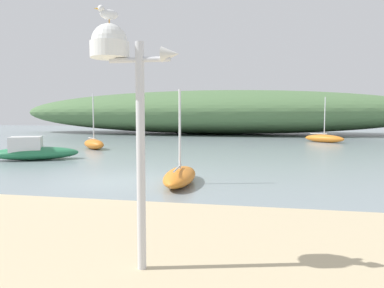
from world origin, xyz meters
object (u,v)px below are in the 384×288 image
sailboat_east_reach (180,176)px  seagull_on_radar (108,13)px  sailboat_centre_water (324,138)px  mast_structure (119,67)px  motorboat_outer_mooring (33,151)px  sailboat_inner_mooring (94,144)px

sailboat_east_reach → seagull_on_radar: bearing=-84.6°
seagull_on_radar → sailboat_east_reach: seagull_on_radar is taller
seagull_on_radar → sailboat_centre_water: bearing=75.4°
mast_structure → sailboat_centre_water: (7.02, 27.52, -2.62)m
motorboat_outer_mooring → sailboat_east_reach: bearing=-28.8°
sailboat_centre_water → mast_structure: bearing=-104.3°
sailboat_centre_water → sailboat_inner_mooring: bearing=-150.3°
sailboat_east_reach → motorboat_outer_mooring: sailboat_east_reach is taller
seagull_on_radar → sailboat_centre_water: size_ratio=0.08×
mast_structure → sailboat_inner_mooring: 20.61m
mast_structure → seagull_on_radar: seagull_on_radar is taller
mast_structure → sailboat_inner_mooring: bearing=117.4°
mast_structure → motorboat_outer_mooring: 15.71m
mast_structure → motorboat_outer_mooring: mast_structure is taller
mast_structure → sailboat_east_reach: (-0.81, 7.08, -2.69)m
sailboat_centre_water → sailboat_inner_mooring: sailboat_centre_water is taller
mast_structure → sailboat_inner_mooring: (-9.42, 18.14, -2.61)m
mast_structure → sailboat_east_reach: size_ratio=1.00×
sailboat_centre_water → sailboat_inner_mooring: 18.93m
motorboat_outer_mooring → sailboat_centre_water: size_ratio=1.18×
sailboat_centre_water → sailboat_inner_mooring: size_ratio=1.02×
mast_structure → sailboat_inner_mooring: sailboat_inner_mooring is taller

